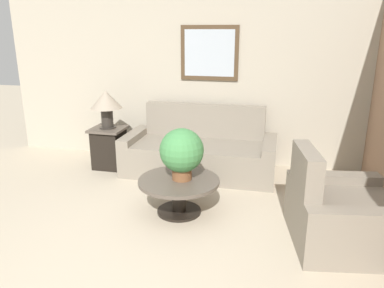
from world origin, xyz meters
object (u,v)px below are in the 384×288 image
at_px(armchair, 340,215).
at_px(table_lamp, 106,102).
at_px(potted_plant_on_table, 182,152).
at_px(couch_main, 200,153).
at_px(side_table, 109,147).
at_px(coffee_table, 179,188).

height_order(armchair, table_lamp, table_lamp).
bearing_deg(table_lamp, potted_plant_on_table, -39.24).
relative_size(couch_main, side_table, 3.52).
distance_m(couch_main, potted_plant_on_table, 1.37).
bearing_deg(armchair, coffee_table, 72.67).
distance_m(couch_main, coffee_table, 1.32).
xyz_separation_m(table_lamp, potted_plant_on_table, (1.46, -1.19, -0.27)).
bearing_deg(potted_plant_on_table, table_lamp, 140.76).
relative_size(side_table, potted_plant_on_table, 1.06).
relative_size(armchair, side_table, 1.90).
relative_size(armchair, potted_plant_on_table, 2.01).
bearing_deg(table_lamp, armchair, -24.88).
bearing_deg(potted_plant_on_table, side_table, 140.76).
bearing_deg(coffee_table, side_table, 139.70).
height_order(armchair, side_table, armchair).
bearing_deg(table_lamp, coffee_table, -40.30).
relative_size(coffee_table, table_lamp, 1.64).
xyz_separation_m(armchair, table_lamp, (-3.12, 1.45, 0.71)).
height_order(couch_main, side_table, couch_main).
bearing_deg(armchair, table_lamp, 55.81).
height_order(coffee_table, table_lamp, table_lamp).
distance_m(coffee_table, side_table, 1.87).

